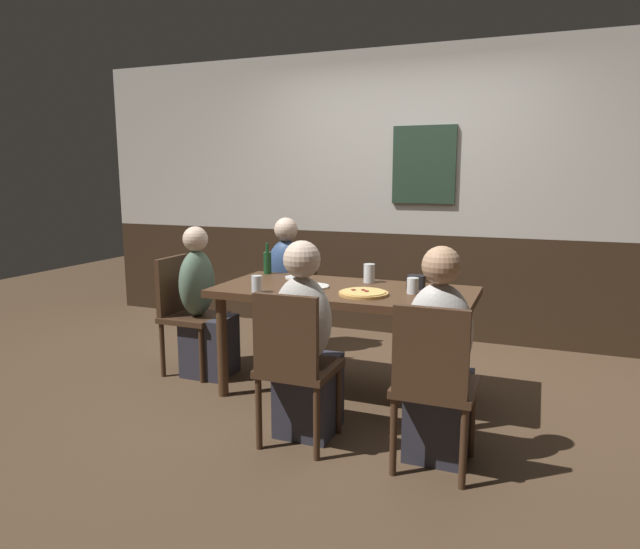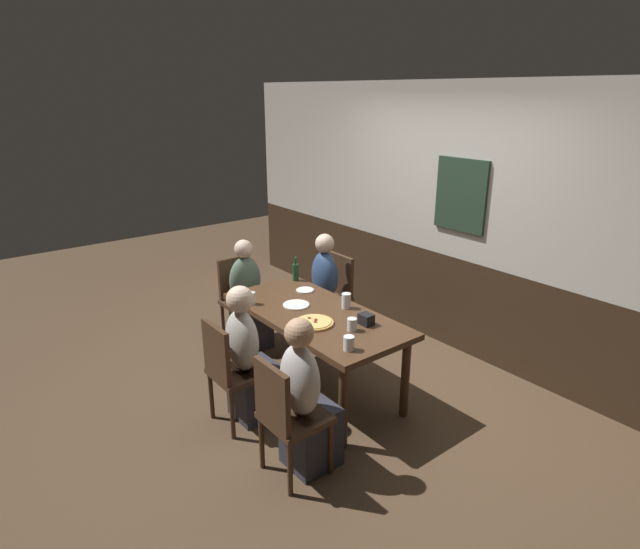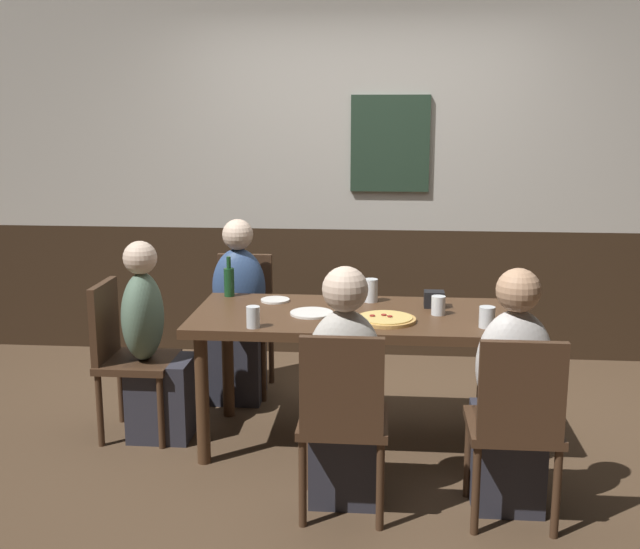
{
  "view_description": "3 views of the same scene",
  "coord_description": "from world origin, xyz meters",
  "px_view_note": "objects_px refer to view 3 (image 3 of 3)",
  "views": [
    {
      "loc": [
        1.2,
        -3.48,
        1.49
      ],
      "look_at": [
        -0.17,
        -0.01,
        0.82
      ],
      "focal_mm": 31.71,
      "sensor_mm": 36.0,
      "label": 1
    },
    {
      "loc": [
        3.19,
        -2.45,
        2.5
      ],
      "look_at": [
        -0.1,
        0.13,
        1.02
      ],
      "focal_mm": 29.29,
      "sensor_mm": 36.0,
      "label": 2
    },
    {
      "loc": [
        0.18,
        -4.05,
        1.81
      ],
      "look_at": [
        -0.17,
        0.03,
        0.94
      ],
      "focal_mm": 43.81,
      "sensor_mm": 36.0,
      "label": 3
    }
  ],
  "objects_px": {
    "pint_glass_amber": "(487,318)",
    "plate_white_large": "(312,313)",
    "pizza": "(386,319)",
    "person_mid_near": "(345,403)",
    "beer_bottle_green": "(229,281)",
    "chair_mid_near": "(343,414)",
    "chair_right_near": "(516,420)",
    "dining_table": "(352,328)",
    "plate_white_small": "(275,300)",
    "person_left_far": "(238,323)",
    "tumbler_water": "(371,292)",
    "chair_head_west": "(124,350)",
    "pint_glass_pale": "(253,318)",
    "person_head_west": "(153,356)",
    "chair_left_far": "(243,315)",
    "tumbler_short": "(438,307)",
    "person_right_near": "(510,409)",
    "condiment_caddy": "(434,299)"
  },
  "relations": [
    {
      "from": "pint_glass_amber",
      "to": "plate_white_large",
      "type": "relative_size",
      "value": 0.46
    },
    {
      "from": "pizza",
      "to": "person_mid_near",
      "type": "bearing_deg",
      "value": -109.48
    },
    {
      "from": "person_mid_near",
      "to": "beer_bottle_green",
      "type": "relative_size",
      "value": 4.82
    },
    {
      "from": "chair_mid_near",
      "to": "chair_right_near",
      "type": "relative_size",
      "value": 1.0
    },
    {
      "from": "dining_table",
      "to": "plate_white_small",
      "type": "bearing_deg",
      "value": 152.92
    },
    {
      "from": "person_left_far",
      "to": "pint_glass_amber",
      "type": "xyz_separation_m",
      "value": [
        1.44,
        -0.88,
        0.31
      ]
    },
    {
      "from": "pint_glass_amber",
      "to": "tumbler_water",
      "type": "bearing_deg",
      "value": 140.57
    },
    {
      "from": "chair_mid_near",
      "to": "chair_head_west",
      "type": "bearing_deg",
      "value": 147.12
    },
    {
      "from": "pint_glass_pale",
      "to": "plate_white_large",
      "type": "xyz_separation_m",
      "value": [
        0.27,
        0.29,
        -0.04
      ]
    },
    {
      "from": "chair_right_near",
      "to": "person_head_west",
      "type": "bearing_deg",
      "value": 156.16
    },
    {
      "from": "chair_left_far",
      "to": "chair_head_west",
      "type": "height_order",
      "value": "same"
    },
    {
      "from": "plate_white_small",
      "to": "chair_left_far",
      "type": "bearing_deg",
      "value": 117.03
    },
    {
      "from": "chair_right_near",
      "to": "tumbler_short",
      "type": "bearing_deg",
      "value": 109.42
    },
    {
      "from": "chair_mid_near",
      "to": "pint_glass_pale",
      "type": "bearing_deg",
      "value": 134.18
    },
    {
      "from": "plate_white_large",
      "to": "plate_white_small",
      "type": "relative_size",
      "value": 1.4
    },
    {
      "from": "beer_bottle_green",
      "to": "pint_glass_amber",
      "type": "bearing_deg",
      "value": -21.21
    },
    {
      "from": "person_right_near",
      "to": "pizza",
      "type": "relative_size",
      "value": 3.64
    },
    {
      "from": "chair_mid_near",
      "to": "tumbler_water",
      "type": "distance_m",
      "value": 1.13
    },
    {
      "from": "person_mid_near",
      "to": "tumbler_short",
      "type": "height_order",
      "value": "person_mid_near"
    },
    {
      "from": "chair_left_far",
      "to": "person_head_west",
      "type": "height_order",
      "value": "person_head_west"
    },
    {
      "from": "pizza",
      "to": "person_right_near",
      "type": "bearing_deg",
      "value": -41.77
    },
    {
      "from": "person_right_near",
      "to": "pint_glass_amber",
      "type": "height_order",
      "value": "person_right_near"
    },
    {
      "from": "tumbler_water",
      "to": "plate_white_large",
      "type": "bearing_deg",
      "value": -135.24
    },
    {
      "from": "person_left_far",
      "to": "pint_glass_amber",
      "type": "relative_size",
      "value": 10.7
    },
    {
      "from": "pint_glass_amber",
      "to": "plate_white_small",
      "type": "relative_size",
      "value": 0.65
    },
    {
      "from": "dining_table",
      "to": "chair_right_near",
      "type": "relative_size",
      "value": 1.94
    },
    {
      "from": "plate_white_large",
      "to": "pizza",
      "type": "bearing_deg",
      "value": -15.29
    },
    {
      "from": "dining_table",
      "to": "chair_mid_near",
      "type": "distance_m",
      "value": 0.84
    },
    {
      "from": "person_right_near",
      "to": "tumbler_water",
      "type": "xyz_separation_m",
      "value": [
        -0.66,
        0.92,
        0.32
      ]
    },
    {
      "from": "person_left_far",
      "to": "condiment_caddy",
      "type": "bearing_deg",
      "value": -22.16
    },
    {
      "from": "plate_white_large",
      "to": "plate_white_small",
      "type": "xyz_separation_m",
      "value": [
        -0.24,
        0.27,
        0.0
      ]
    },
    {
      "from": "person_right_near",
      "to": "plate_white_large",
      "type": "height_order",
      "value": "person_right_near"
    },
    {
      "from": "pint_glass_pale",
      "to": "beer_bottle_green",
      "type": "bearing_deg",
      "value": 111.2
    },
    {
      "from": "person_left_far",
      "to": "plate_white_large",
      "type": "bearing_deg",
      "value": -52.45
    },
    {
      "from": "chair_right_near",
      "to": "condiment_caddy",
      "type": "distance_m",
      "value": 1.08
    },
    {
      "from": "person_left_far",
      "to": "pint_glass_pale",
      "type": "xyz_separation_m",
      "value": [
        0.27,
        -0.98,
        0.31
      ]
    },
    {
      "from": "person_left_far",
      "to": "pint_glass_pale",
      "type": "relative_size",
      "value": 10.46
    },
    {
      "from": "person_head_west",
      "to": "plate_white_small",
      "type": "distance_m",
      "value": 0.75
    },
    {
      "from": "person_head_west",
      "to": "person_right_near",
      "type": "bearing_deg",
      "value": -19.52
    },
    {
      "from": "chair_mid_near",
      "to": "pizza",
      "type": "relative_size",
      "value": 2.8
    },
    {
      "from": "person_mid_near",
      "to": "pizza",
      "type": "bearing_deg",
      "value": 70.52
    },
    {
      "from": "chair_right_near",
      "to": "tumbler_water",
      "type": "relative_size",
      "value": 6.69
    },
    {
      "from": "pizza",
      "to": "pint_glass_pale",
      "type": "bearing_deg",
      "value": -164.95
    },
    {
      "from": "pizza",
      "to": "pint_glass_pale",
      "type": "height_order",
      "value": "pint_glass_pale"
    },
    {
      "from": "dining_table",
      "to": "chair_mid_near",
      "type": "height_order",
      "value": "chair_mid_near"
    },
    {
      "from": "person_left_far",
      "to": "chair_mid_near",
      "type": "bearing_deg",
      "value": -63.07
    },
    {
      "from": "pizza",
      "to": "plate_white_large",
      "type": "relative_size",
      "value": 1.36
    },
    {
      "from": "pizza",
      "to": "chair_head_west",
      "type": "bearing_deg",
      "value": 174.16
    },
    {
      "from": "pint_glass_pale",
      "to": "tumbler_water",
      "type": "distance_m",
      "value": 0.82
    },
    {
      "from": "chair_left_far",
      "to": "chair_mid_near",
      "type": "bearing_deg",
      "value": -65.41
    }
  ]
}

